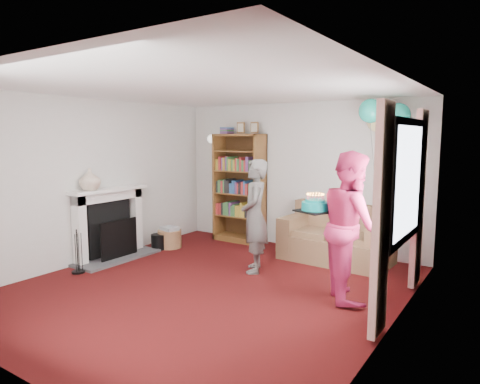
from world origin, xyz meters
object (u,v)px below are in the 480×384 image
Objects in this scene: person_striped at (255,216)px; birthday_cake at (315,206)px; sofa at (337,240)px; person_magenta at (351,226)px; bookcase at (240,189)px.

person_striped is 4.14× the size of birthday_cake.
person_striped reaches higher than sofa.
sofa is at bearing -6.33° from person_magenta.
person_striped is 0.91× the size of person_magenta.
bookcase is at bearing 142.17° from birthday_cake.
sofa is 4.21× the size of birthday_cake.
sofa is 1.02× the size of person_striped.
person_magenta is at bearing 11.09° from birthday_cake.
person_striped is 1.15m from birthday_cake.
bookcase is at bearing 176.05° from sofa.
bookcase reaches higher than birthday_cake.
person_magenta reaches higher than person_striped.
person_magenta is (1.49, -0.25, 0.08)m from person_striped.
bookcase is at bearing -170.50° from person_striped.
sofa is 1.68m from person_magenta.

